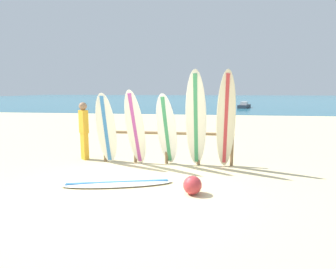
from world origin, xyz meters
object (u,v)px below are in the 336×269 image
at_px(surfboard_leaning_far_left, 106,129).
at_px(surfboard_leaning_center, 196,120).
at_px(surfboard_leaning_center_right, 226,120).
at_px(beachgoer_standing, 84,128).
at_px(surfboard_lying_on_sand, 118,183).
at_px(surfboard_leaning_left, 135,129).
at_px(beach_ball, 192,185).
at_px(surfboard_rack, 167,141).
at_px(surfboard_leaning_center_left, 167,130).
at_px(small_boat_offshore, 244,106).

xyz_separation_m(surfboard_leaning_far_left, surfboard_leaning_center, (2.43, -0.05, 0.28)).
relative_size(surfboard_leaning_center_right, beachgoer_standing, 1.51).
xyz_separation_m(surfboard_leaning_far_left, beachgoer_standing, (-0.85, 0.47, -0.06)).
height_order(surfboard_leaning_far_left, surfboard_lying_on_sand, surfboard_leaning_far_left).
distance_m(surfboard_leaning_left, beach_ball, 2.60).
bearing_deg(surfboard_leaning_center_right, surfboard_leaning_left, -175.83).
bearing_deg(surfboard_leaning_far_left, beach_ball, -38.66).
bearing_deg(surfboard_leaning_left, beachgoer_standing, 160.71).
relative_size(surfboard_rack, surfboard_leaning_far_left, 1.85).
height_order(surfboard_leaning_center_left, beachgoer_standing, surfboard_leaning_center_left).
xyz_separation_m(surfboard_rack, surfboard_lying_on_sand, (-0.79, -1.95, -0.60)).
xyz_separation_m(surfboard_rack, surfboard_leaning_center_right, (1.58, -0.27, 0.64)).
height_order(surfboard_lying_on_sand, beach_ball, beach_ball).
xyz_separation_m(surfboard_leaning_left, surfboard_leaning_center_left, (0.81, 0.16, -0.04)).
height_order(surfboard_leaning_left, small_boat_offshore, surfboard_leaning_left).
bearing_deg(surfboard_lying_on_sand, surfboard_leaning_center_left, 63.42).
xyz_separation_m(surfboard_leaning_center_right, beachgoer_standing, (-4.05, 0.42, -0.35)).
bearing_deg(surfboard_leaning_left, surfboard_leaning_center_left, 11.39).
relative_size(surfboard_rack, beachgoer_standing, 2.17).
relative_size(surfboard_leaning_far_left, surfboard_leaning_center_left, 1.00).
xyz_separation_m(surfboard_rack, surfboard_leaning_center_left, (0.04, -0.28, 0.35)).
bearing_deg(surfboard_leaning_center, surfboard_leaning_center_right, 7.16).
bearing_deg(beachgoer_standing, beach_ball, -36.37).
xyz_separation_m(surfboard_leaning_center_right, small_boat_offshore, (3.54, 25.76, -1.02)).
relative_size(beachgoer_standing, beach_ball, 4.54).
xyz_separation_m(surfboard_rack, surfboard_leaning_left, (-0.77, -0.44, 0.39)).
bearing_deg(surfboard_leaning_left, surfboard_leaning_far_left, 171.65).
bearing_deg(surfboard_rack, beach_ball, -69.64).
bearing_deg(surfboard_leaning_center_right, beachgoer_standing, 174.04).
bearing_deg(surfboard_rack, beachgoer_standing, 176.46).
distance_m(small_boat_offshore, beach_ball, 28.11).
height_order(surfboard_rack, surfboard_leaning_center_right, surfboard_leaning_center_right).
relative_size(surfboard_leaning_center, small_boat_offshore, 0.82).
relative_size(surfboard_leaning_far_left, surfboard_leaning_center_right, 0.77).
distance_m(surfboard_lying_on_sand, beachgoer_standing, 2.83).
height_order(surfboard_leaning_center_left, beach_ball, surfboard_leaning_center_left).
bearing_deg(surfboard_lying_on_sand, surfboard_leaning_left, 89.11).
bearing_deg(small_boat_offshore, surfboard_lying_on_sand, -102.16).
xyz_separation_m(surfboard_leaning_center_right, beach_ball, (-0.73, -2.02, -1.09)).
bearing_deg(surfboard_leaning_far_left, surfboard_leaning_left, -8.35).
relative_size(surfboard_leaning_center, surfboard_leaning_center_right, 1.00).
distance_m(surfboard_leaning_center_right, beach_ball, 2.41).
height_order(small_boat_offshore, beach_ball, small_boat_offshore).
distance_m(surfboard_leaning_far_left, surfboard_lying_on_sand, 2.06).
bearing_deg(surfboard_leaning_center, small_boat_offshore, 80.56).
bearing_deg(surfboard_lying_on_sand, beach_ball, -11.76).
bearing_deg(surfboard_leaning_center, beach_ball, -89.06).
bearing_deg(beach_ball, surfboard_leaning_center_right, 70.05).
height_order(surfboard_leaning_far_left, beach_ball, surfboard_leaning_far_left).
bearing_deg(beach_ball, surfboard_lying_on_sand, 168.24).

